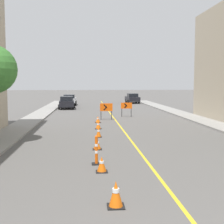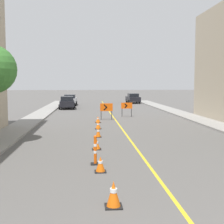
{
  "view_description": "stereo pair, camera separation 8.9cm",
  "coord_description": "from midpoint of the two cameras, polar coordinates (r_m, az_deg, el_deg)",
  "views": [
    {
      "loc": [
        -2.41,
        -3.14,
        3.2
      ],
      "look_at": [
        -0.54,
        20.7,
        1.0
      ],
      "focal_mm": 50.0,
      "sensor_mm": 36.0,
      "label": 1
    },
    {
      "loc": [
        -2.33,
        -3.14,
        3.2
      ],
      "look_at": [
        -0.54,
        20.7,
        1.0
      ],
      "focal_mm": 50.0,
      "sensor_mm": 36.0,
      "label": 2
    }
  ],
  "objects": [
    {
      "name": "traffic_cone_fifth",
      "position": [
        21.99,
        -2.65,
        -2.46
      ],
      "size": [
        0.45,
        0.45,
        0.51
      ],
      "color": "black",
      "rests_on": "ground_plane"
    },
    {
      "name": "traffic_cone_fourth",
      "position": [
        18.61,
        -2.62,
        -3.73
      ],
      "size": [
        0.38,
        0.38,
        0.59
      ],
      "color": "black",
      "rests_on": "ground_plane"
    },
    {
      "name": "arrow_barricade_secondary",
      "position": [
        29.92,
        2.58,
        1.03
      ],
      "size": [
        1.07,
        0.09,
        1.36
      ],
      "rotation": [
        0.0,
        0.0,
        -0.01
      ],
      "color": "#EF560C",
      "rests_on": "ground_plane"
    },
    {
      "name": "lane_stripe",
      "position": [
        29.72,
        0.11,
        -0.92
      ],
      "size": [
        0.12,
        52.62,
        0.01
      ],
      "color": "gold",
      "rests_on": "ground_plane"
    },
    {
      "name": "traffic_cone_nearest",
      "position": [
        8.34,
        0.39,
        -14.77
      ],
      "size": [
        0.46,
        0.46,
        0.69
      ],
      "color": "black",
      "rests_on": "ground_plane"
    },
    {
      "name": "sidewalk_left",
      "position": [
        30.02,
        -13.84,
        -0.89
      ],
      "size": [
        1.99,
        52.62,
        0.13
      ],
      "color": "gray",
      "rests_on": "ground_plane"
    },
    {
      "name": "delineator_post_front",
      "position": [
        12.43,
        -3.07,
        -7.3
      ],
      "size": [
        0.38,
        0.38,
        1.16
      ],
      "color": "black",
      "rests_on": "ground_plane"
    },
    {
      "name": "traffic_cone_farthest",
      "position": [
        25.43,
        -2.69,
        -1.4
      ],
      "size": [
        0.47,
        0.47,
        0.52
      ],
      "color": "black",
      "rests_on": "ground_plane"
    },
    {
      "name": "parked_car_curb_near",
      "position": [
        39.82,
        -8.34,
        1.74
      ],
      "size": [
        2.03,
        4.39,
        1.59
      ],
      "rotation": [
        0.0,
        0.0,
        0.05
      ],
      "color": "black",
      "rests_on": "ground_plane"
    },
    {
      "name": "sidewalk_right",
      "position": [
        31.14,
        13.55,
        -0.67
      ],
      "size": [
        1.99,
        52.62,
        0.13
      ],
      "color": "gray",
      "rests_on": "ground_plane"
    },
    {
      "name": "traffic_cone_second",
      "position": [
        11.43,
        -2.12,
        -9.55
      ],
      "size": [
        0.42,
        0.42,
        0.57
      ],
      "color": "black",
      "rests_on": "ground_plane"
    },
    {
      "name": "traffic_cone_third",
      "position": [
        15.21,
        -2.89,
        -5.9
      ],
      "size": [
        0.45,
        0.45,
        0.52
      ],
      "color": "black",
      "rests_on": "ground_plane"
    },
    {
      "name": "arrow_barricade_primary",
      "position": [
        27.42,
        -1.15,
        0.73
      ],
      "size": [
        1.1,
        0.09,
        1.45
      ],
      "rotation": [
        0.0,
        0.0,
        -0.01
      ],
      "color": "#EF560C",
      "rests_on": "ground_plane"
    },
    {
      "name": "parked_car_curb_mid",
      "position": [
        45.96,
        -7.83,
        2.21
      ],
      "size": [
        1.94,
        4.32,
        1.59
      ],
      "rotation": [
        0.0,
        0.0,
        -0.01
      ],
      "color": "#B7B7BC",
      "rests_on": "ground_plane"
    },
    {
      "name": "parked_car_curb_far",
      "position": [
        50.71,
        3.69,
        2.53
      ],
      "size": [
        1.97,
        4.37,
        1.59
      ],
      "rotation": [
        0.0,
        0.0,
        0.04
      ],
      "color": "black",
      "rests_on": "ground_plane"
    }
  ]
}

